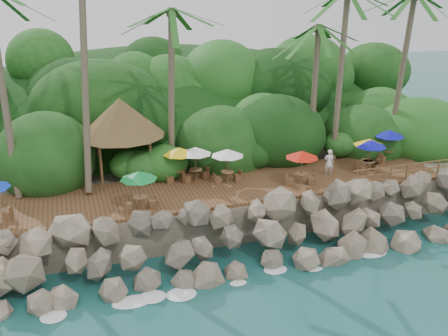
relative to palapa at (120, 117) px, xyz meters
name	(u,v)px	position (x,y,z in m)	size (l,w,h in m)	color
ground	(263,277)	(5.07, -9.76, -5.79)	(140.00, 140.00, 0.00)	#19514F
land_base	(183,154)	(5.07, 6.24, -4.74)	(32.00, 25.20, 2.10)	gray
jungle_hill	(163,140)	(5.07, 13.74, -5.79)	(44.80, 28.00, 15.40)	#143811
seawall	(249,237)	(5.07, -7.76, -4.64)	(29.00, 4.00, 2.30)	gray
terrace	(224,188)	(5.07, -3.76, -3.59)	(26.00, 5.00, 0.20)	brown
jungle_foliage	(186,171)	(5.07, 5.24, -5.79)	(44.00, 16.00, 12.00)	#143811
foam_line	(261,274)	(5.07, -9.46, -5.76)	(25.20, 0.80, 0.06)	white
palapa	(120,117)	(0.00, 0.00, 0.00)	(5.09, 5.09, 4.60)	brown
dining_clusters	(250,155)	(6.60, -3.72, -1.81)	(25.03, 5.04, 2.03)	brown
railing	(415,169)	(15.97, -6.11, -2.88)	(8.30, 0.10, 1.00)	brown
waiter	(329,162)	(11.54, -3.96, -2.70)	(0.58, 0.38, 1.59)	white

